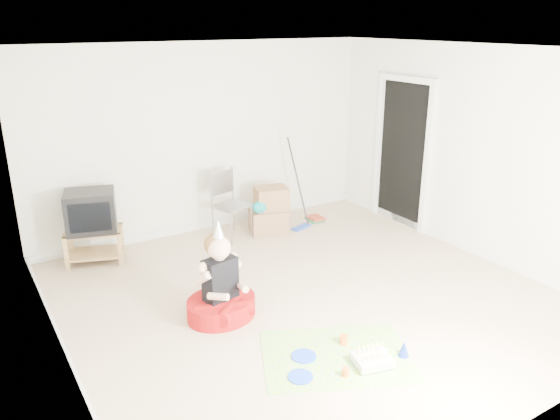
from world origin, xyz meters
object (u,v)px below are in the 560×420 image
seated_woman (221,296)px  birthday_cake (372,361)px  crt_tv (91,211)px  folding_chair (232,206)px  tv_stand (95,243)px  cardboard_boxes (269,211)px

seated_woman → birthday_cake: seated_woman is taller
crt_tv → seated_woman: seated_woman is taller
crt_tv → folding_chair: folding_chair is taller
seated_woman → crt_tv: bearing=110.3°
folding_chair → seated_woman: size_ratio=0.90×
tv_stand → crt_tv: size_ratio=1.36×
crt_tv → cardboard_boxes: bearing=10.3°
cardboard_boxes → birthday_cake: size_ratio=1.73×
folding_chair → birthday_cake: folding_chair is taller
birthday_cake → tv_stand: bearing=113.4°
folding_chair → cardboard_boxes: 0.57m
crt_tv → birthday_cake: crt_tv is taller
seated_woman → birthday_cake: bearing=-62.6°
crt_tv → birthday_cake: 3.82m
folding_chair → cardboard_boxes: (0.54, -0.08, -0.15)m
tv_stand → folding_chair: size_ratio=0.83×
birthday_cake → seated_woman: bearing=117.4°
cardboard_boxes → seated_woman: (-1.62, -1.76, -0.08)m
seated_woman → birthday_cake: 1.64m
crt_tv → folding_chair: 1.84m
crt_tv → seated_woman: size_ratio=0.55×
tv_stand → folding_chair: bearing=-5.2°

